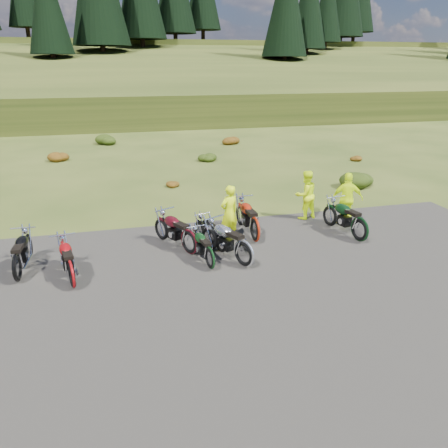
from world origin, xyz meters
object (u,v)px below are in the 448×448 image
object	(u,v)px
motorcycle_0	(19,281)
person_middle	(229,213)
motorcycle_3	(244,267)
motorcycle_7	(358,242)

from	to	relation	value
motorcycle_0	person_middle	bearing A→B (deg)	-73.86
motorcycle_3	motorcycle_7	distance (m)	4.37
motorcycle_7	person_middle	distance (m)	4.42
motorcycle_3	motorcycle_7	size ratio (longest dim) A/B	1.00
motorcycle_0	motorcycle_7	bearing A→B (deg)	-85.77
motorcycle_0	motorcycle_7	distance (m)	10.47
motorcycle_7	person_middle	bearing A→B (deg)	62.30
motorcycle_7	motorcycle_0	bearing A→B (deg)	80.41
motorcycle_0	person_middle	distance (m)	6.57
motorcycle_0	motorcycle_3	bearing A→B (deg)	-93.30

